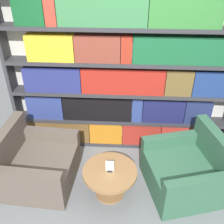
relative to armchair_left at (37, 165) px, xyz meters
name	(u,v)px	position (x,y,z in m)	size (l,w,h in m)	color
ground_plane	(117,216)	(1.12, -0.53, -0.28)	(14.00, 14.00, 0.00)	slate
bookshelf	(122,81)	(1.12, 0.90, 0.86)	(3.30, 0.30, 2.38)	silver
armchair_left	(37,165)	(0.00, 0.00, 0.00)	(0.98, 1.00, 0.83)	brown
armchair_right	(187,171)	(2.03, 0.01, 0.00)	(1.13, 1.14, 0.83)	#336047
coffee_table	(110,177)	(1.02, -0.18, 0.02)	(0.70, 0.70, 0.42)	olive
table_sign	(110,167)	(1.02, -0.18, 0.21)	(0.10, 0.06, 0.16)	black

